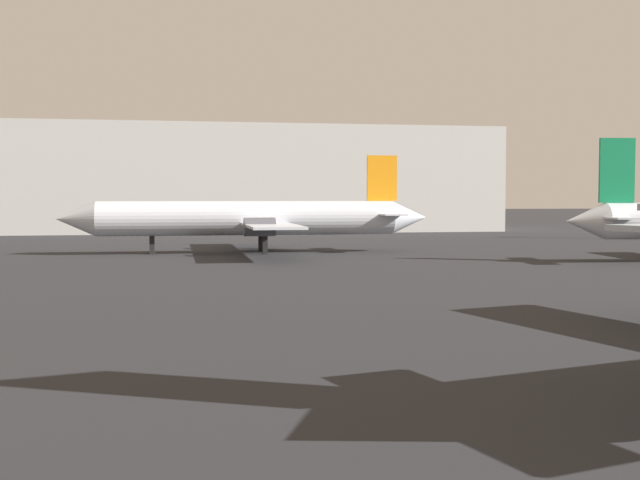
% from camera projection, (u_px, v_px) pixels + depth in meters
% --- Properties ---
extents(airplane_far_left, '(32.05, 24.76, 8.54)m').
position_uv_depth(airplane_far_left, '(251.00, 218.00, 70.83)').
color(airplane_far_left, silver).
rests_on(airplane_far_left, ground_plane).
extents(terminal_building, '(74.32, 21.24, 14.63)m').
position_uv_depth(terminal_building, '(233.00, 180.00, 117.74)').
color(terminal_building, '#B7B7B2').
rests_on(terminal_building, ground_plane).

